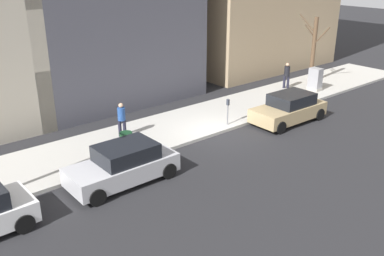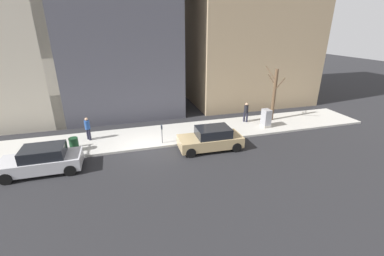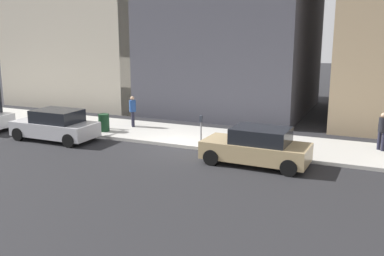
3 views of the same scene
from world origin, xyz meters
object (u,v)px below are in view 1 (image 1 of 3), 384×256
(parking_meter, at_px, (228,109))
(utility_box, at_px, (315,79))
(trash_bin, at_px, (126,142))
(parked_car_tan, at_px, (289,108))
(pedestrian_near_meter, at_px, (287,74))
(bare_tree, at_px, (313,49))
(parked_car_silver, at_px, (123,165))
(pedestrian_midblock, at_px, (122,118))

(parking_meter, xyz_separation_m, utility_box, (0.85, -8.58, -0.13))
(trash_bin, bearing_deg, utility_box, -88.39)
(parked_car_tan, bearing_deg, pedestrian_near_meter, -48.46)
(bare_tree, xyz_separation_m, trash_bin, (-1.71, 15.62, -1.83))
(parked_car_tan, bearing_deg, parking_meter, 65.60)
(parked_car_silver, distance_m, pedestrian_near_meter, 15.12)
(parking_meter, relative_size, pedestrian_near_meter, 0.81)
(parked_car_silver, relative_size, pedestrian_near_meter, 2.53)
(parking_meter, xyz_separation_m, bare_tree, (2.16, -9.94, 1.45))
(utility_box, distance_m, pedestrian_midblock, 13.55)
(parked_car_tan, xyz_separation_m, utility_box, (2.32, -5.55, 0.11))
(parked_car_tan, distance_m, pedestrian_midblock, 8.70)
(parked_car_tan, xyz_separation_m, bare_tree, (3.63, -6.91, 1.69))
(parked_car_silver, xyz_separation_m, parking_meter, (1.60, -7.06, 0.24))
(parked_car_tan, bearing_deg, bare_tree, -60.79)
(parked_car_silver, height_order, bare_tree, bare_tree)
(parked_car_tan, relative_size, bare_tree, 0.94)
(pedestrian_near_meter, distance_m, pedestrian_midblock, 12.46)
(utility_box, height_order, pedestrian_midblock, pedestrian_midblock)
(trash_bin, relative_size, pedestrian_near_meter, 0.54)
(pedestrian_midblock, bearing_deg, utility_box, 48.09)
(bare_tree, distance_m, pedestrian_near_meter, 2.75)
(parked_car_tan, height_order, bare_tree, bare_tree)
(parking_meter, distance_m, trash_bin, 5.71)
(pedestrian_near_meter, xyz_separation_m, pedestrian_midblock, (-0.26, 12.46, 0.00))
(trash_bin, height_order, pedestrian_midblock, pedestrian_midblock)
(parked_car_tan, relative_size, utility_box, 2.97)
(parked_car_tan, xyz_separation_m, trash_bin, (1.92, 8.71, -0.14))
(trash_bin, distance_m, pedestrian_near_meter, 13.36)
(parking_meter, height_order, trash_bin, parking_meter)
(trash_bin, xyz_separation_m, pedestrian_midblock, (1.61, -0.76, 0.49))
(parked_car_tan, relative_size, pedestrian_near_meter, 2.56)
(parked_car_silver, bearing_deg, utility_box, -81.19)
(parked_car_tan, height_order, parking_meter, parked_car_tan)
(utility_box, bearing_deg, parking_meter, 95.66)
(parked_car_silver, bearing_deg, parking_meter, -77.32)
(bare_tree, bearing_deg, parking_meter, 102.24)
(parking_meter, height_order, pedestrian_near_meter, pedestrian_near_meter)
(parked_car_silver, distance_m, pedestrian_midblock, 4.26)
(parking_meter, height_order, pedestrian_midblock, pedestrian_midblock)
(utility_box, bearing_deg, parked_car_tan, 112.71)
(parked_car_tan, bearing_deg, utility_box, -65.79)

